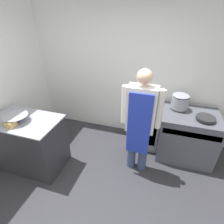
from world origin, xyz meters
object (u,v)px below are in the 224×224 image
(fridge_unit, at_px, (144,125))
(plastic_tub, at_px, (11,124))
(person_cook, at_px, (140,119))
(mixing_bowl, at_px, (16,119))
(stove, at_px, (186,135))
(saute_pan, at_px, (206,118))
(stock_pot, at_px, (180,101))

(fridge_unit, height_order, plastic_tub, plastic_tub)
(person_cook, relative_size, mixing_bowl, 4.77)
(stove, bearing_deg, person_cook, -142.48)
(fridge_unit, distance_m, plastic_tub, 2.32)
(person_cook, distance_m, saute_pan, 1.08)
(fridge_unit, distance_m, stock_pot, 0.83)
(plastic_tub, relative_size, saute_pan, 0.41)
(fridge_unit, height_order, mixing_bowl, mixing_bowl)
(mixing_bowl, height_order, plastic_tub, mixing_bowl)
(stove, xyz_separation_m, fridge_unit, (-0.78, 0.12, -0.03))
(plastic_tub, bearing_deg, saute_pan, 22.10)
(plastic_tub, bearing_deg, fridge_unit, 37.53)
(fridge_unit, xyz_separation_m, plastic_tub, (-1.79, -1.37, 0.56))
(fridge_unit, relative_size, stock_pot, 2.78)
(mixing_bowl, bearing_deg, saute_pan, 19.61)
(stock_pot, bearing_deg, fridge_unit, -178.58)
(person_cook, xyz_separation_m, saute_pan, (0.97, 0.47, -0.08))
(stove, distance_m, person_cook, 1.13)
(person_cook, bearing_deg, saute_pan, 25.73)
(person_cook, bearing_deg, stove, 37.52)
(saute_pan, bearing_deg, mixing_bowl, -160.39)
(plastic_tub, bearing_deg, person_cook, 20.03)
(fridge_unit, height_order, stock_pot, stock_pot)
(fridge_unit, bearing_deg, saute_pan, -14.77)
(plastic_tub, distance_m, stock_pot, 2.73)
(stock_pot, bearing_deg, stove, -32.51)
(fridge_unit, bearing_deg, person_cook, -90.57)
(stove, xyz_separation_m, saute_pan, (0.19, -0.13, 0.48))
(plastic_tub, distance_m, saute_pan, 2.97)
(mixing_bowl, xyz_separation_m, plastic_tub, (0.02, -0.13, -0.01))
(person_cook, bearing_deg, stock_pot, 52.24)
(mixing_bowl, bearing_deg, fridge_unit, 34.52)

